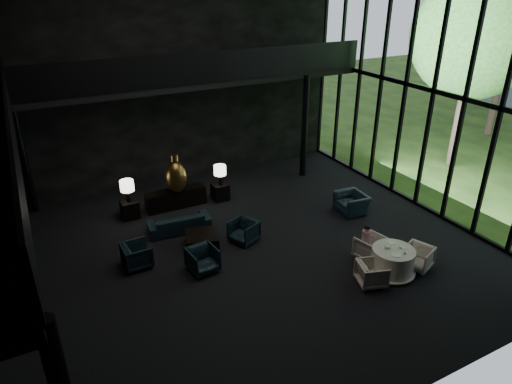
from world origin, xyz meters
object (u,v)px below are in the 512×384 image
window_armchair (352,201)px  dining_chair_west (372,273)px  side_table_left (130,209)px  dining_chair_north (371,247)px  lounge_armchair_south (203,259)px  table_lamp_left (127,187)px  lounge_armchair_west (137,254)px  dining_chair_east (418,257)px  console (176,198)px  lounge_armchair_east (244,231)px  table_lamp_right (220,171)px  dining_table (392,263)px  sofa (179,221)px  bronze_urn (176,176)px  coffee_table (202,240)px  side_table_right (220,192)px  child (367,234)px

window_armchair → dining_chair_west: size_ratio=1.44×
side_table_left → dining_chair_north: (5.44, -5.61, 0.07)m
dining_chair_west → lounge_armchair_south: bearing=72.4°
window_armchair → table_lamp_left: bearing=-110.9°
lounge_armchair_west → dining_chair_north: size_ratio=1.00×
dining_chair_east → table_lamp_left: bearing=-157.1°
console → lounge_armchair_east: size_ratio=2.78×
lounge_armchair_south → dining_chair_north: (4.43, -1.64, -0.00)m
side_table_left → table_lamp_right: 3.31m
lounge_armchair_west → dining_table: 6.94m
sofa → dining_table: bearing=136.8°
table_lamp_left → lounge_armchair_west: table_lamp_left is taller
console → lounge_armchair_west: bearing=-125.8°
window_armchair → dining_chair_north: window_armchair is taller
console → bronze_urn: bearing=-90.0°
console → dining_chair_west: bearing=-65.0°
lounge_armchair_south → dining_chair_east: bearing=-32.7°
side_table_left → console: bearing=0.1°
lounge_armchair_west → dining_chair_west: (5.17, -3.65, -0.04)m
sofa → dining_chair_north: 5.87m
coffee_table → dining_chair_west: bearing=-49.6°
side_table_right → sofa: size_ratio=0.33×
console → side_table_right: 1.61m
dining_chair_north → dining_chair_west: dining_chair_north is taller
side_table_left → window_armchair: bearing=-24.8°
sofa → dining_chair_west: bearing=130.3°
console → coffee_table: bearing=-93.1°
side_table_left → lounge_armchair_west: size_ratio=0.80×
lounge_armchair_east → dining_table: (2.80, -3.33, -0.05)m
lounge_armchair_east → window_armchair: 4.08m
bronze_urn → console: bearing=90.0°
side_table_right → coffee_table: side_table_right is taller
sofa → dining_chair_east: (5.12, -4.98, -0.02)m
window_armchair → side_table_right: bearing=-126.3°
bronze_urn → coffee_table: (-0.15, -2.62, -1.03)m
table_lamp_right → lounge_armchair_west: size_ratio=0.95×
side_table_left → dining_chair_west: size_ratio=0.90×
window_armchair → child: (-1.36, -2.33, 0.31)m
lounge_armchair_east → console: bearing=175.6°
table_lamp_left → lounge_armchair_west: (-0.51, -2.89, -0.76)m
coffee_table → dining_chair_north: bearing=-35.1°
table_lamp_left → side_table_right: size_ratio=1.25×
table_lamp_left → dining_chair_north: table_lamp_left is taller
sofa → dining_chair_east: 7.14m
window_armchair → sofa: bearing=-101.5°
table_lamp_right → dining_chair_west: 6.59m
side_table_left → dining_chair_north: bearing=-45.9°
dining_chair_north → dining_chair_west: size_ratio=1.13×
side_table_left → child: child is taller
table_lamp_left → window_armchair: (6.75, -3.09, -0.72)m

